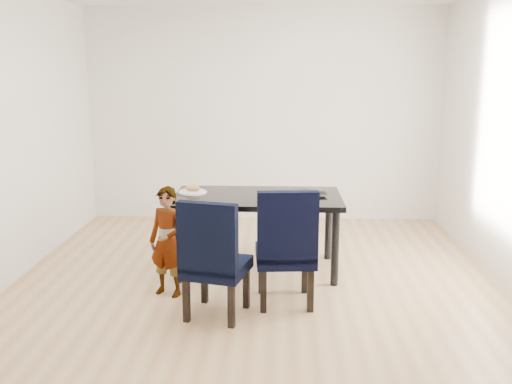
{
  "coord_description": "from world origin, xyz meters",
  "views": [
    {
      "loc": [
        0.21,
        -4.82,
        1.94
      ],
      "look_at": [
        0.0,
        0.2,
        0.85
      ],
      "focal_mm": 40.0,
      "sensor_mm": 36.0,
      "label": 1
    }
  ],
  "objects_px": {
    "laptop": "(306,193)",
    "child": "(168,242)",
    "chair_right": "(285,245)",
    "chair_left": "(217,257)",
    "plate": "(192,192)",
    "dining_table": "(257,233)"
  },
  "relations": [
    {
      "from": "laptop",
      "to": "child",
      "type": "bearing_deg",
      "value": 23.14
    },
    {
      "from": "chair_right",
      "to": "chair_left",
      "type": "bearing_deg",
      "value": -157.82
    },
    {
      "from": "chair_right",
      "to": "laptop",
      "type": "bearing_deg",
      "value": 71.8
    },
    {
      "from": "chair_right",
      "to": "plate",
      "type": "height_order",
      "value": "chair_right"
    },
    {
      "from": "chair_left",
      "to": "laptop",
      "type": "height_order",
      "value": "chair_left"
    },
    {
      "from": "chair_right",
      "to": "laptop",
      "type": "xyz_separation_m",
      "value": [
        0.21,
        0.84,
        0.26
      ]
    },
    {
      "from": "chair_left",
      "to": "laptop",
      "type": "bearing_deg",
      "value": 69.63
    },
    {
      "from": "plate",
      "to": "chair_right",
      "type": "bearing_deg",
      "value": -43.97
    },
    {
      "from": "chair_left",
      "to": "chair_right",
      "type": "relative_size",
      "value": 0.97
    },
    {
      "from": "chair_left",
      "to": "plate",
      "type": "distance_m",
      "value": 1.23
    },
    {
      "from": "dining_table",
      "to": "laptop",
      "type": "height_order",
      "value": "laptop"
    },
    {
      "from": "chair_right",
      "to": "child",
      "type": "distance_m",
      "value": 1.02
    },
    {
      "from": "chair_left",
      "to": "plate",
      "type": "xyz_separation_m",
      "value": [
        -0.36,
        1.14,
        0.27
      ]
    },
    {
      "from": "chair_left",
      "to": "laptop",
      "type": "distance_m",
      "value": 1.37
    },
    {
      "from": "chair_right",
      "to": "dining_table",
      "type": "bearing_deg",
      "value": 104.42
    },
    {
      "from": "child",
      "to": "plate",
      "type": "height_order",
      "value": "child"
    },
    {
      "from": "chair_left",
      "to": "child",
      "type": "bearing_deg",
      "value": 153.23
    },
    {
      "from": "dining_table",
      "to": "chair_right",
      "type": "xyz_separation_m",
      "value": [
        0.26,
        -0.78,
        0.13
      ]
    },
    {
      "from": "plate",
      "to": "laptop",
      "type": "height_order",
      "value": "laptop"
    },
    {
      "from": "chair_left",
      "to": "plate",
      "type": "bearing_deg",
      "value": 121.17
    },
    {
      "from": "dining_table",
      "to": "plate",
      "type": "distance_m",
      "value": 0.75
    },
    {
      "from": "chair_right",
      "to": "child",
      "type": "height_order",
      "value": "chair_right"
    }
  ]
}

